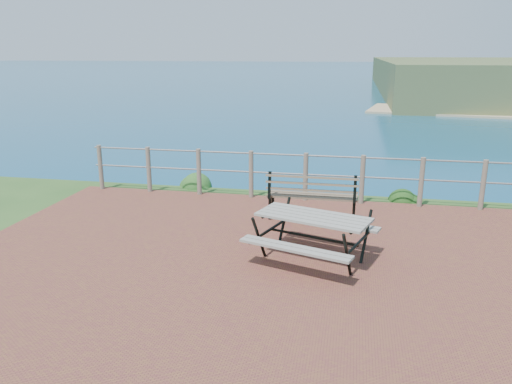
# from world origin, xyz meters

# --- Properties ---
(ground) EXTENTS (10.00, 7.00, 0.12)m
(ground) POSITION_xyz_m (0.00, 0.00, 0.00)
(ground) COLOR brown
(ground) RESTS_ON ground
(ocean) EXTENTS (1200.00, 1200.00, 0.00)m
(ocean) POSITION_xyz_m (0.00, 200.00, 0.00)
(ocean) COLOR #125C71
(ocean) RESTS_ON ground
(safety_railing) EXTENTS (9.40, 0.10, 1.00)m
(safety_railing) POSITION_xyz_m (0.00, 3.35, 0.57)
(safety_railing) COLOR #6B5B4C
(safety_railing) RESTS_ON ground
(picnic_table) EXTENTS (1.76, 1.36, 0.69)m
(picnic_table) POSITION_xyz_m (0.42, 0.28, 0.44)
(picnic_table) COLOR gray
(picnic_table) RESTS_ON ground
(park_bench) EXTENTS (1.64, 0.42, 0.93)m
(park_bench) POSITION_xyz_m (0.25, 2.13, 0.61)
(park_bench) COLOR brown
(park_bench) RESTS_ON ground
(shrub_lip_west) EXTENTS (0.75, 0.75, 0.49)m
(shrub_lip_west) POSITION_xyz_m (-2.68, 4.16, 0.00)
(shrub_lip_west) COLOR #2A5B22
(shrub_lip_west) RESTS_ON ground
(shrub_lip_east) EXTENTS (0.67, 0.67, 0.37)m
(shrub_lip_east) POSITION_xyz_m (2.18, 3.82, 0.00)
(shrub_lip_east) COLOR #1B3D12
(shrub_lip_east) RESTS_ON ground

